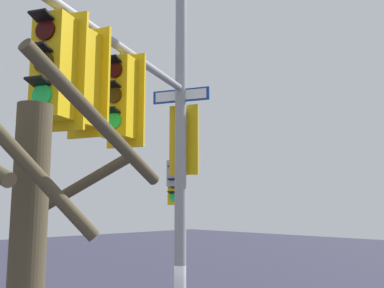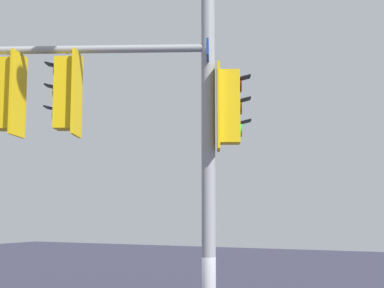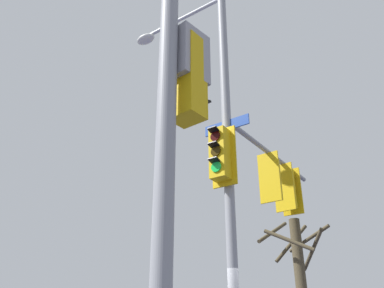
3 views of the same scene
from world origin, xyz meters
name	(u,v)px [view 1 (image 1 of 3)]	position (x,y,z in m)	size (l,w,h in m)	color
main_signal_pole_assembly	(158,98)	(1.19, 0.67, 5.18)	(5.52, 3.20, 9.67)	gray
secondary_pole_assembly	(179,199)	(-2.68, -2.95, 3.70)	(0.75, 0.46, 6.58)	gray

